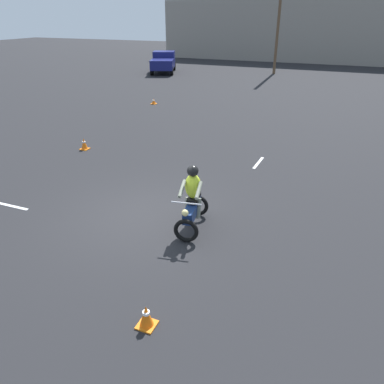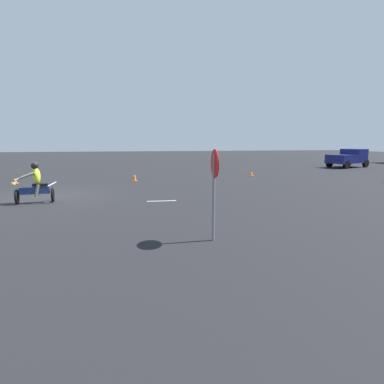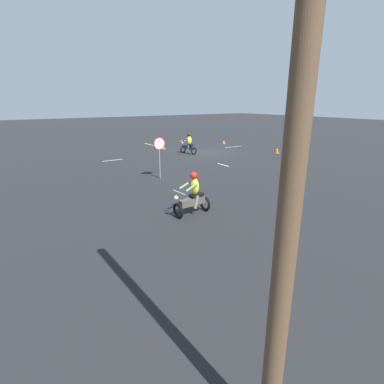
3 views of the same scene
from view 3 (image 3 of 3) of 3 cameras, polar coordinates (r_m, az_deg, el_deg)
ground_plane at (r=25.60m, az=2.21°, el=7.60°), size 120.00×120.00×0.00m
motorcycle_rider_foreground at (r=24.69m, az=-0.63°, el=8.96°), size 0.87×1.55×1.66m
motorcycle_rider_background at (r=11.29m, az=0.14°, el=-0.81°), size 1.54×0.75×1.66m
stop_sign at (r=16.58m, az=-6.24°, el=8.08°), size 0.70×0.08×2.30m
traffic_cone_near_left at (r=25.96m, az=15.89°, el=7.58°), size 0.32×0.32×0.45m
traffic_cone_near_right at (r=30.92m, az=6.08°, el=9.43°), size 0.32×0.32×0.33m
traffic_cone_mid_center at (r=27.36m, az=-5.45°, el=8.58°), size 0.32×0.32×0.43m
lane_stripe_e at (r=22.76m, az=-14.90°, el=5.86°), size 1.51×0.14×0.01m
lane_stripe_n at (r=20.51m, az=5.93°, el=5.16°), size 0.14×1.22×0.01m
lane_stripe_w at (r=28.86m, az=7.83°, el=8.53°), size 2.08×0.12×0.01m
lane_stripe_s at (r=30.48m, az=-8.11°, el=8.96°), size 0.10×2.12×0.01m
utility_pole_near at (r=2.97m, az=19.07°, el=7.32°), size 0.24×0.24×7.45m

